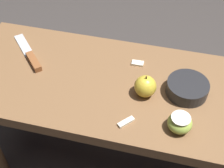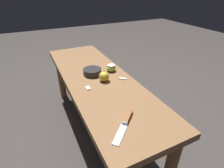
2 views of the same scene
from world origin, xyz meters
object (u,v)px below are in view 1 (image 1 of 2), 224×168
object	(u,v)px
bowl	(187,88)
apple_whole	(145,86)
wooden_bench	(167,108)
apple_cut	(180,123)
knife	(31,57)

from	to	relation	value
bowl	apple_whole	bearing A→B (deg)	-163.92
wooden_bench	apple_cut	xyz separation A→B (m)	(0.04, -0.13, 0.10)
wooden_bench	apple_whole	xyz separation A→B (m)	(-0.08, -0.02, 0.11)
wooden_bench	bowl	distance (m)	0.11
apple_cut	bowl	distance (m)	0.14
apple_cut	bowl	size ratio (longest dim) A/B	0.54
apple_cut	bowl	world-z (taller)	apple_cut
apple_cut	wooden_bench	bearing A→B (deg)	106.89
apple_whole	apple_cut	size ratio (longest dim) A/B	1.10
apple_cut	knife	bearing A→B (deg)	161.64
knife	apple_whole	distance (m)	0.42
knife	apple_cut	size ratio (longest dim) A/B	2.62
knife	bowl	xyz separation A→B (m)	(0.54, -0.03, 0.01)
apple_whole	apple_cut	bearing A→B (deg)	-42.56
apple_whole	apple_cut	xyz separation A→B (m)	(0.12, -0.11, -0.01)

